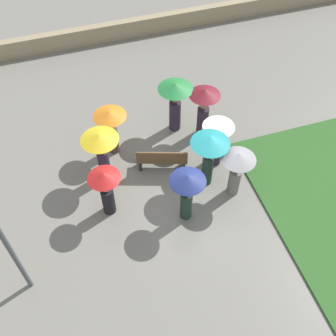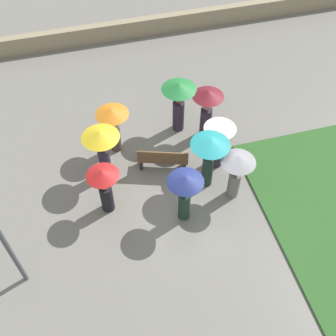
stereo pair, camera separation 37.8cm
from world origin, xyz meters
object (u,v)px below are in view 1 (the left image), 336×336
crowd_person_white (217,137)px  crowd_person_red (106,188)px  crowd_person_green (175,98)px  crowd_person_teal (210,149)px  park_bench (162,159)px  crowd_person_maroon (204,105)px  crowd_person_grey (237,165)px  crowd_person_orange (111,124)px  crowd_person_yellow (101,147)px  crowd_person_navy (187,189)px

crowd_person_white → crowd_person_red: size_ratio=1.04×
crowd_person_green → crowd_person_teal: crowd_person_teal is taller
crowd_person_white → crowd_person_red: 3.70m
park_bench → crowd_person_maroon: (-1.75, -1.10, 0.81)m
crowd_person_grey → crowd_person_red: 3.74m
crowd_person_green → crowd_person_orange: crowd_person_green is taller
crowd_person_orange → crowd_person_yellow: crowd_person_yellow is taller
park_bench → crowd_person_teal: bearing=160.1°
crowd_person_orange → crowd_person_yellow: (0.50, 0.98, 0.13)m
crowd_person_grey → crowd_person_teal: bearing=173.4°
crowd_person_yellow → crowd_person_red: (0.17, 1.29, -0.24)m
crowd_person_orange → crowd_person_navy: (-1.40, 3.11, 0.08)m
crowd_person_yellow → crowd_person_navy: (-1.90, 2.13, -0.05)m
crowd_person_grey → crowd_person_red: crowd_person_grey is taller
crowd_person_teal → crowd_person_yellow: (2.91, -1.15, -0.16)m
crowd_person_white → crowd_person_grey: crowd_person_white is taller
crowd_person_green → crowd_person_yellow: 3.05m
crowd_person_red → crowd_person_teal: bearing=-163.2°
crowd_person_white → crowd_person_teal: 0.93m
crowd_person_maroon → crowd_person_navy: bearing=102.6°
crowd_person_teal → crowd_person_grey: bearing=-71.8°
crowd_person_maroon → crowd_person_navy: (1.62, 2.98, 0.02)m
crowd_person_red → crowd_person_navy: crowd_person_navy is taller
crowd_person_navy → crowd_person_teal: bearing=129.0°
crowd_person_orange → crowd_person_maroon: 3.02m
crowd_person_white → crowd_person_maroon: bearing=-20.8°
crowd_person_white → crowd_person_yellow: bearing=64.2°
crowd_person_grey → crowd_person_navy: crowd_person_navy is taller
crowd_person_navy → crowd_person_yellow: bearing=-143.3°
park_bench → crowd_person_white: bearing=-169.6°
crowd_person_maroon → crowd_person_red: bearing=71.2°
crowd_person_green → crowd_person_maroon: size_ratio=1.01×
crowd_person_teal → crowd_person_navy: (1.01, 0.98, -0.21)m
park_bench → crowd_person_red: (1.93, 1.04, 0.65)m
crowd_person_maroon → crowd_person_teal: crowd_person_teal is taller
crowd_person_teal → crowd_person_yellow: size_ratio=1.07×
crowd_person_yellow → crowd_person_navy: size_ratio=1.01×
crowd_person_orange → crowd_person_teal: 3.23m
crowd_person_white → crowd_person_yellow: 3.49m
crowd_person_yellow → crowd_person_red: 1.32m
crowd_person_grey → crowd_person_navy: bearing=-129.9°
crowd_person_orange → crowd_person_red: size_ratio=1.01×
crowd_person_red → crowd_person_yellow: bearing=-83.0°
park_bench → crowd_person_yellow: (1.77, -0.25, 0.89)m
park_bench → crowd_person_grey: size_ratio=0.92×
park_bench → crowd_person_grey: bearing=158.1°
crowd_person_red → park_bench: bearing=-137.4°
park_bench → crowd_person_maroon: size_ratio=0.85×
crowd_person_yellow → crowd_person_navy: bearing=162.0°
crowd_person_orange → crowd_person_yellow: size_ratio=0.93×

